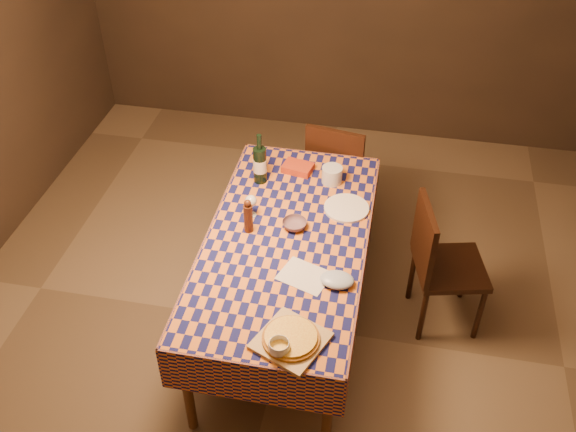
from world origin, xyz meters
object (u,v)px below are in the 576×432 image
(chair_right, at_px, (439,260))
(bowl, at_px, (295,224))
(dining_table, at_px, (286,248))
(pizza, at_px, (291,338))
(wine_bottle, at_px, (260,164))
(cutting_board, at_px, (291,341))
(chair_far, at_px, (338,170))
(white_plate, at_px, (346,208))

(chair_right, bearing_deg, bowl, -170.45)
(dining_table, xyz_separation_m, pizza, (0.17, -0.74, 0.11))
(wine_bottle, bearing_deg, bowl, -53.81)
(dining_table, bearing_deg, pizza, -77.22)
(chair_right, bearing_deg, wine_bottle, 167.34)
(bowl, bearing_deg, cutting_board, -80.64)
(bowl, relative_size, wine_bottle, 0.41)
(chair_far, bearing_deg, bowl, -98.31)
(dining_table, distance_m, pizza, 0.77)
(bowl, height_order, chair_right, chair_right)
(cutting_board, distance_m, wine_bottle, 1.35)
(cutting_board, distance_m, white_plate, 1.09)
(pizza, distance_m, bowl, 0.86)
(dining_table, xyz_separation_m, white_plate, (0.31, 0.34, 0.08))
(wine_bottle, xyz_separation_m, chair_far, (0.44, 0.56, -0.38))
(bowl, bearing_deg, wine_bottle, 126.19)
(white_plate, bearing_deg, chair_right, -7.76)
(white_plate, bearing_deg, dining_table, -132.74)
(chair_right, bearing_deg, cutting_board, -126.54)
(wine_bottle, bearing_deg, white_plate, -17.48)
(cutting_board, distance_m, chair_far, 1.84)
(pizza, bearing_deg, bowl, 99.36)
(dining_table, bearing_deg, cutting_board, -77.22)
(chair_far, relative_size, chair_right, 1.00)
(pizza, bearing_deg, chair_right, 53.46)
(white_plate, bearing_deg, wine_bottle, 162.52)
(pizza, height_order, wine_bottle, wine_bottle)
(pizza, height_order, chair_far, chair_far)
(dining_table, bearing_deg, wine_bottle, 117.77)
(white_plate, relative_size, chair_right, 0.30)
(bowl, relative_size, chair_far, 0.16)
(pizza, distance_m, white_plate, 1.09)
(bowl, height_order, white_plate, bowl)
(dining_table, relative_size, chair_far, 1.98)
(dining_table, height_order, wine_bottle, wine_bottle)
(bowl, relative_size, chair_right, 0.16)
(bowl, distance_m, wine_bottle, 0.52)
(dining_table, relative_size, bowl, 12.67)
(pizza, relative_size, bowl, 2.41)
(dining_table, relative_size, white_plate, 6.62)
(white_plate, bearing_deg, cutting_board, -97.48)
(chair_far, height_order, chair_right, same)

